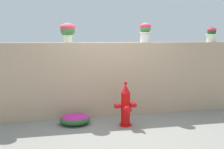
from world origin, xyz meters
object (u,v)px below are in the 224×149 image
Objects in this scene: potted_plant_1 at (68,30)px; fire_hydrant at (126,106)px; potted_plant_3 at (212,34)px; potted_plant_2 at (145,31)px; flower_bush_left at (75,119)px.

fire_hydrant is (1.05, -0.87, -1.50)m from potted_plant_1.
potted_plant_1 reaches higher than potted_plant_3.
potted_plant_3 is 2.91m from fire_hydrant.
potted_plant_1 is 0.48× the size of fire_hydrant.
fire_hydrant is at bearing -129.39° from potted_plant_2.
potted_plant_2 is 1.84m from fire_hydrant.
potted_plant_2 reaches higher than fire_hydrant.
flower_bush_left is at bearing -170.25° from potted_plant_3.
potted_plant_3 is at bearing 9.75° from flower_bush_left.
potted_plant_1 is 1.73m from potted_plant_2.
potted_plant_2 is (1.73, -0.05, -0.01)m from potted_plant_1.
flower_bush_left is at bearing -82.43° from potted_plant_1.
potted_plant_1 is at bearing 178.46° from potted_plant_2.
flower_bush_left is (-0.98, 0.31, -0.29)m from fire_hydrant.
fire_hydrant is (-2.38, -0.88, -1.44)m from potted_plant_3.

